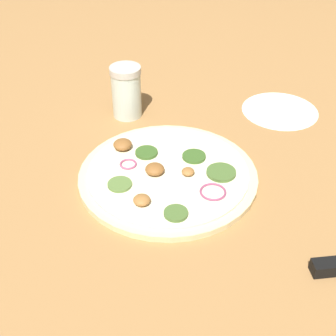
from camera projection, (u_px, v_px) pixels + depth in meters
ground_plane at (168, 178)px, 0.75m from camera, size 3.00×3.00×0.00m
pizza at (168, 174)px, 0.74m from camera, size 0.28×0.28×0.03m
spice_jar at (126, 91)px, 0.87m from camera, size 0.06×0.06×0.10m
flour_patch at (280, 110)px, 0.91m from camera, size 0.15×0.15×0.00m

